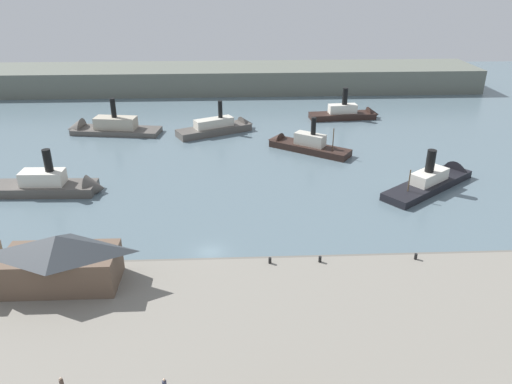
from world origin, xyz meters
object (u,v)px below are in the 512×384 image
Objects in this scene: mooring_post_center_east at (416,256)px; ferry_approaching_west at (350,113)px; ferry_mid_harbor at (57,185)px; ferry_outer_harbor at (437,179)px; ferry_near_quay at (301,144)px; mooring_post_west at (320,259)px; ferry_moored_west at (104,128)px; ferry_departing_north at (222,127)px; ferry_shed_east_terminal at (60,260)px; mooring_post_center_west at (270,261)px; pedestrian_near_west_shed at (62,384)px.

ferry_approaching_west reaches higher than mooring_post_center_east.
ferry_approaching_west is at bearing 35.15° from ferry_mid_harbor.
ferry_near_quay is at bearing 138.73° from ferry_outer_harbor.
mooring_post_west is 81.18m from ferry_moored_west.
mooring_post_center_east is 71.82m from ferry_departing_north.
ferry_shed_east_terminal is 16.73× the size of mooring_post_center_west.
ferry_mid_harbor is (-0.24, -37.76, 0.21)m from ferry_moored_west.
ferry_mid_harbor reaches higher than mooring_post_center_east.
ferry_shed_east_terminal is at bearing -125.62° from ferry_near_quay.
mooring_post_center_east is (44.22, 22.42, -0.32)m from pedestrian_near_west_shed.
pedestrian_near_west_shed is at bearing -79.47° from ferry_moored_west.
ferry_mid_harbor is at bearing 109.24° from ferry_shed_east_terminal.
mooring_post_center_east is at bearing 26.88° from pedestrian_near_west_shed.
ferry_approaching_west is 0.96× the size of ferry_mid_harbor.
mooring_post_west is 0.04× the size of ferry_near_quay.
ferry_moored_west is at bearing 163.03° from ferry_near_quay.
ferry_moored_west is 68.93m from ferry_approaching_west.
pedestrian_near_west_shed is 53.77m from ferry_mid_harbor.
ferry_departing_north is (-7.92, 65.60, -0.23)m from mooring_post_center_west.
ferry_near_quay is 0.94× the size of ferry_departing_north.
pedestrian_near_west_shed is at bearing -135.52° from mooring_post_center_west.
ferry_moored_west is (-50.47, 15.40, 0.02)m from ferry_near_quay.
ferry_shed_east_terminal is 16.73× the size of mooring_post_west.
ferry_shed_east_terminal is 49.89m from mooring_post_center_east.
ferry_near_quay is (33.95, 73.45, -0.62)m from pedestrian_near_west_shed.
ferry_moored_west reaches higher than ferry_near_quay.
ferry_shed_east_terminal is 72.41m from ferry_departing_north.
ferry_shed_east_terminal is 28.61m from mooring_post_center_west.
ferry_near_quay is 0.85× the size of ferry_outer_harbor.
pedestrian_near_west_shed is at bearing -99.58° from ferry_departing_north.
ferry_shed_east_terminal is 34.66m from ferry_mid_harbor.
pedestrian_near_west_shed is at bearing -73.75° from ferry_shed_east_terminal.
mooring_post_center_west is at bearing -83.12° from ferry_departing_north.
ferry_near_quay reaches higher than mooring_post_center_east.
ferry_moored_west is at bearing 120.56° from mooring_post_center_west.
mooring_post_center_west is (22.76, 22.35, -0.32)m from pedestrian_near_west_shed.
pedestrian_near_west_shed is 111.86m from ferry_approaching_west.
ferry_mid_harbor is (-11.36, 32.56, -3.45)m from ferry_shed_east_terminal.
mooring_post_center_west is 52.31m from ferry_near_quay.
ferry_approaching_west is 83.63m from ferry_mid_harbor.
ferry_approaching_west is at bearing 69.42° from mooring_post_center_west.
mooring_post_west is at bearing 6.16° from ferry_shed_east_terminal.
ferry_moored_west is (-39.27, 66.50, -0.28)m from mooring_post_center_west.
ferry_departing_north is at bearing 49.39° from ferry_mid_harbor.
ferry_departing_north is 0.91× the size of ferry_outer_harbor.
ferry_mid_harbor is (-31.60, -36.86, 0.15)m from ferry_departing_north.
mooring_post_center_east is 0.04× the size of ferry_outer_harbor.
ferry_outer_harbor is (7.25, -47.66, -0.17)m from ferry_approaching_west.
ferry_outer_harbor is (64.28, 33.04, -3.76)m from ferry_shed_east_terminal.
ferry_near_quay reaches higher than mooring_post_center_west.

